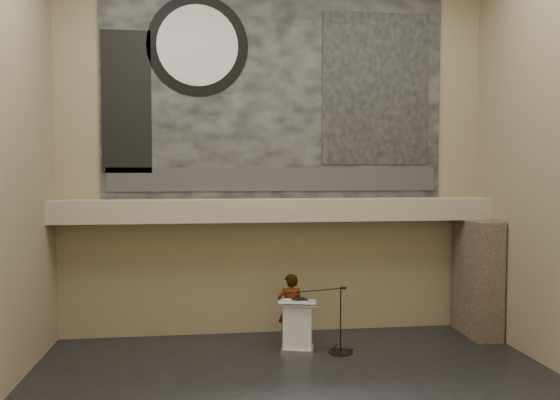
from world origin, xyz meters
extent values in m
cube|color=#90805C|center=(0.00, 4.00, 4.25)|extent=(10.00, 0.02, 8.50)
cube|color=#90805C|center=(0.00, -4.00, 4.25)|extent=(10.00, 0.02, 8.50)
cube|color=gray|center=(0.00, 3.60, 2.95)|extent=(10.00, 0.80, 0.50)
cylinder|color=#B2893D|center=(-1.60, 3.55, 2.67)|extent=(0.04, 0.04, 0.06)
cylinder|color=#B2893D|center=(1.90, 3.55, 2.67)|extent=(0.04, 0.04, 0.06)
cube|color=black|center=(0.00, 3.97, 5.70)|extent=(8.00, 0.05, 5.00)
cube|color=#2B2B2B|center=(0.00, 3.93, 3.65)|extent=(7.76, 0.02, 0.55)
cylinder|color=black|center=(-1.80, 3.93, 6.70)|extent=(2.30, 0.02, 2.30)
cylinder|color=silver|center=(-1.80, 3.91, 6.70)|extent=(1.84, 0.02, 1.84)
cube|color=black|center=(2.40, 3.93, 5.80)|extent=(2.60, 0.02, 3.60)
cube|color=black|center=(-3.40, 3.93, 5.40)|extent=(1.10, 0.02, 3.20)
cube|color=#433429|center=(4.65, 3.15, 1.35)|extent=(0.60, 1.40, 2.70)
cube|color=silver|center=(0.30, 2.55, 0.04)|extent=(0.79, 0.67, 0.08)
cube|color=white|center=(0.30, 2.55, 0.56)|extent=(0.68, 0.55, 0.96)
cube|color=white|center=(0.30, 2.53, 1.07)|extent=(0.88, 0.71, 0.13)
cube|color=black|center=(0.33, 2.51, 1.12)|extent=(0.34, 0.30, 0.04)
cube|color=white|center=(0.13, 2.51, 1.10)|extent=(0.26, 0.34, 0.00)
imported|color=silver|center=(0.22, 3.02, 0.79)|extent=(0.60, 0.41, 1.58)
cylinder|color=black|center=(1.18, 2.32, 0.01)|extent=(0.52, 0.52, 0.02)
cylinder|color=black|center=(1.18, 2.32, 0.71)|extent=(0.03, 0.03, 1.41)
cylinder|color=black|center=(0.59, 2.17, 1.37)|extent=(1.30, 0.36, 0.02)
camera|label=1|loc=(-1.53, -8.78, 3.83)|focal=35.00mm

